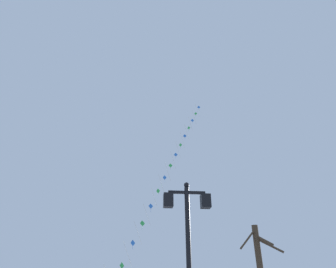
{
  "coord_description": "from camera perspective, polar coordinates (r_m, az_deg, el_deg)",
  "views": [
    {
      "loc": [
        1.34,
        -0.46,
        1.7
      ],
      "look_at": [
        3.5,
        22.22,
        13.46
      ],
      "focal_mm": 31.18,
      "sensor_mm": 36.0,
      "label": 1
    }
  ],
  "objects": [
    {
      "name": "twin_lantern_lamp_post",
      "position": [
        8.64,
        3.9,
        -18.0
      ],
      "size": [
        1.39,
        0.28,
        4.44
      ],
      "color": "black",
      "rests_on": "ground_plane"
    },
    {
      "name": "kite_train",
      "position": [
        30.18,
        0.5,
        -6.16
      ],
      "size": [
        10.08,
        13.13,
        24.12
      ],
      "color": "brown",
      "rests_on": "ground_plane"
    }
  ]
}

